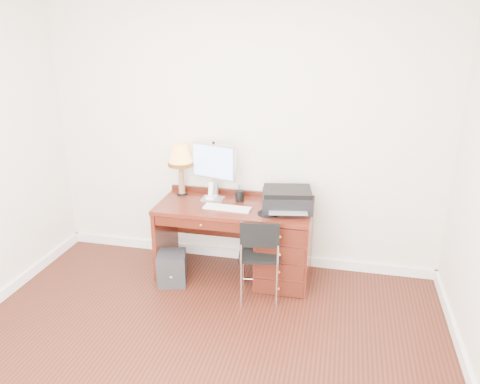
% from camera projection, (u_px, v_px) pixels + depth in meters
% --- Properties ---
extents(ground, '(4.00, 4.00, 0.00)m').
position_uv_depth(ground, '(191.00, 365.00, 3.51)').
color(ground, black).
rests_on(ground, ground).
extents(room_shell, '(4.00, 4.00, 4.00)m').
position_uv_depth(room_shell, '(214.00, 312.00, 4.07)').
color(room_shell, silver).
rests_on(room_shell, ground).
extents(desk, '(1.50, 0.67, 0.75)m').
position_uv_depth(desk, '(266.00, 240.00, 4.58)').
color(desk, '#571C12').
rests_on(desk, ground).
extents(monitor, '(0.48, 0.23, 0.57)m').
position_uv_depth(monitor, '(213.00, 165.00, 4.59)').
color(monitor, silver).
rests_on(monitor, desk).
extents(keyboard, '(0.46, 0.15, 0.02)m').
position_uv_depth(keyboard, '(227.00, 208.00, 4.45)').
color(keyboard, white).
rests_on(keyboard, desk).
extents(mouse_pad, '(0.21, 0.21, 0.04)m').
position_uv_depth(mouse_pad, '(269.00, 213.00, 4.33)').
color(mouse_pad, black).
rests_on(mouse_pad, desk).
extents(printer, '(0.52, 0.44, 0.21)m').
position_uv_depth(printer, '(287.00, 199.00, 4.40)').
color(printer, black).
rests_on(printer, desk).
extents(leg_lamp, '(0.26, 0.26, 0.53)m').
position_uv_depth(leg_lamp, '(181.00, 158.00, 4.69)').
color(leg_lamp, black).
rests_on(leg_lamp, desk).
extents(phone, '(0.10, 0.10, 0.18)m').
position_uv_depth(phone, '(211.00, 194.00, 4.68)').
color(phone, white).
rests_on(phone, desk).
extents(pen_cup, '(0.09, 0.09, 0.11)m').
position_uv_depth(pen_cup, '(240.00, 196.00, 4.63)').
color(pen_cup, black).
rests_on(pen_cup, desk).
extents(chair, '(0.43, 0.43, 0.81)m').
position_uv_depth(chair, '(259.00, 250.00, 4.21)').
color(chair, black).
rests_on(chair, ground).
extents(equipment_box, '(0.34, 0.34, 0.32)m').
position_uv_depth(equipment_box, '(172.00, 268.00, 4.57)').
color(equipment_box, black).
rests_on(equipment_box, ground).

